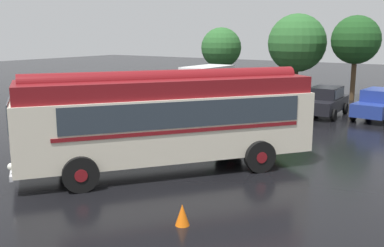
{
  "coord_description": "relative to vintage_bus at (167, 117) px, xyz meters",
  "views": [
    {
      "loc": [
        9.39,
        -12.53,
        4.71
      ],
      "look_at": [
        0.27,
        1.03,
        1.4
      ],
      "focal_mm": 42.0,
      "sensor_mm": 36.0,
      "label": 1
    }
  ],
  "objects": [
    {
      "name": "ground_plane",
      "position": [
        -0.26,
        0.48,
        -1.89
      ],
      "size": [
        120.0,
        120.0,
        0.0
      ],
      "primitive_type": "plane",
      "color": "black"
    },
    {
      "name": "vintage_bus",
      "position": [
        0.0,
        0.0,
        0.0
      ],
      "size": [
        8.0,
        9.54,
        3.49
      ],
      "color": "silver",
      "rests_on": "ground"
    },
    {
      "name": "car_near_left",
      "position": [
        -4.4,
        13.72,
        -1.05
      ],
      "size": [
        2.29,
        4.36,
        1.66
      ],
      "color": "black",
      "rests_on": "ground"
    },
    {
      "name": "car_mid_left",
      "position": [
        -1.77,
        14.2,
        -1.05
      ],
      "size": [
        2.27,
        4.35,
        1.66
      ],
      "color": "maroon",
      "rests_on": "ground"
    },
    {
      "name": "car_mid_right",
      "position": [
        1.22,
        13.44,
        -1.05
      ],
      "size": [
        2.07,
        4.25,
        1.66
      ],
      "color": "black",
      "rests_on": "ground"
    },
    {
      "name": "car_far_right",
      "position": [
        4.01,
        14.08,
        -1.05
      ],
      "size": [
        2.26,
        4.34,
        1.66
      ],
      "color": "navy",
      "rests_on": "ground"
    },
    {
      "name": "box_van",
      "position": [
        -7.01,
        13.08,
        -0.53
      ],
      "size": [
        2.34,
        5.78,
        2.5
      ],
      "color": "silver",
      "rests_on": "ground"
    },
    {
      "name": "tree_far_left",
      "position": [
        -10.09,
        20.85,
        1.56
      ],
      "size": [
        3.35,
        3.35,
        5.16
      ],
      "color": "#4C3823",
      "rests_on": "ground"
    },
    {
      "name": "tree_left_of_centre",
      "position": [
        -3.5,
        21.07,
        2.07
      ],
      "size": [
        4.39,
        4.39,
        6.15
      ],
      "color": "#4C3823",
      "rests_on": "ground"
    },
    {
      "name": "tree_centre",
      "position": [
        0.8,
        20.63,
        2.39
      ],
      "size": [
        3.37,
        3.37,
        5.91
      ],
      "color": "#4C3823",
      "rests_on": "ground"
    },
    {
      "name": "traffic_cone",
      "position": [
        3.09,
        -3.5,
        -1.62
      ],
      "size": [
        0.36,
        0.36,
        0.55
      ],
      "primitive_type": "cone",
      "color": "orange",
      "rests_on": "ground"
    }
  ]
}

